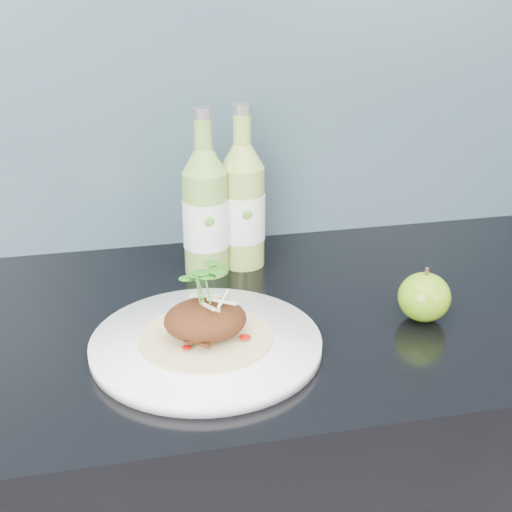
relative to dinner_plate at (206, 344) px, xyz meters
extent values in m
cube|color=#6E98AD|center=(0.11, 0.39, 0.34)|extent=(4.00, 0.02, 0.70)
cylinder|color=white|center=(0.00, 0.00, 0.00)|extent=(0.32, 0.32, 0.02)
cylinder|color=tan|center=(0.00, 0.00, 0.01)|extent=(0.17, 0.17, 0.00)
ellipsoid|color=#52260F|center=(0.00, 0.00, 0.04)|extent=(0.11, 0.09, 0.05)
ellipsoid|color=#508A0F|center=(0.31, 0.02, 0.03)|extent=(0.09, 0.09, 0.07)
cylinder|color=#472D14|center=(0.31, 0.02, 0.06)|extent=(0.01, 0.00, 0.01)
cylinder|color=#78A946|center=(0.04, 0.25, 0.07)|extent=(0.09, 0.09, 0.17)
cone|color=#78A946|center=(0.04, 0.25, 0.18)|extent=(0.07, 0.07, 0.04)
cylinder|color=#78A946|center=(0.04, 0.25, 0.22)|extent=(0.03, 0.03, 0.05)
cylinder|color=silver|center=(0.04, 0.25, 0.25)|extent=(0.03, 0.03, 0.01)
cylinder|color=white|center=(0.04, 0.25, 0.08)|extent=(0.09, 0.09, 0.08)
ellipsoid|color=#59A533|center=(0.04, 0.21, 0.09)|extent=(0.02, 0.00, 0.02)
cylinder|color=#99B34A|center=(0.10, 0.26, 0.07)|extent=(0.07, 0.07, 0.17)
cone|color=#99B34A|center=(0.10, 0.26, 0.18)|extent=(0.07, 0.07, 0.04)
cylinder|color=#99B34A|center=(0.10, 0.26, 0.22)|extent=(0.03, 0.03, 0.05)
cylinder|color=silver|center=(0.10, 0.26, 0.25)|extent=(0.03, 0.03, 0.01)
cylinder|color=white|center=(0.10, 0.26, 0.08)|extent=(0.07, 0.07, 0.08)
ellipsoid|color=#59A533|center=(0.10, 0.23, 0.09)|extent=(0.02, 0.00, 0.02)
camera|label=1|loc=(-0.11, -0.80, 0.47)|focal=50.00mm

